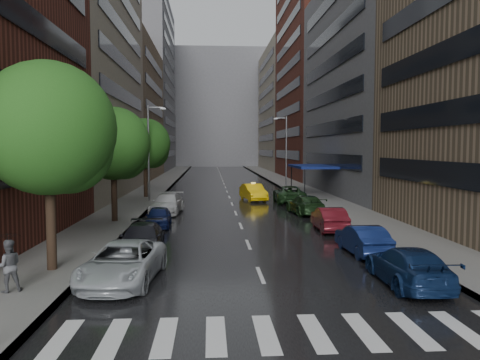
% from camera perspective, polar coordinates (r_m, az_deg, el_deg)
% --- Properties ---
extents(ground, '(220.00, 220.00, 0.00)m').
position_cam_1_polar(ground, '(15.67, 4.16, -15.40)').
color(ground, gray).
rests_on(ground, ground).
extents(road, '(14.00, 140.00, 0.01)m').
position_cam_1_polar(road, '(64.88, -1.91, -0.60)').
color(road, black).
rests_on(road, ground).
extents(sidewalk_left, '(4.00, 140.00, 0.15)m').
position_cam_1_polar(sidewalk_left, '(65.21, -9.84, -0.57)').
color(sidewalk_left, gray).
rests_on(sidewalk_left, ground).
extents(sidewalk_right, '(4.00, 140.00, 0.15)m').
position_cam_1_polar(sidewalk_right, '(65.78, 5.95, -0.49)').
color(sidewalk_right, gray).
rests_on(sidewalk_right, ground).
extents(crosswalk, '(13.15, 2.80, 0.01)m').
position_cam_1_polar(crosswalk, '(13.85, 6.21, -18.04)').
color(crosswalk, silver).
rests_on(crosswalk, ground).
extents(buildings_left, '(8.00, 108.00, 38.00)m').
position_cam_1_polar(buildings_left, '(75.34, -13.91, 12.11)').
color(buildings_left, maroon).
rests_on(buildings_left, ground).
extents(buildings_right, '(8.05, 109.10, 36.00)m').
position_cam_1_polar(buildings_right, '(74.00, 9.82, 11.57)').
color(buildings_right, '#937A5B').
rests_on(buildings_right, ground).
extents(building_far, '(40.00, 14.00, 32.00)m').
position_cam_1_polar(building_far, '(133.09, -2.87, 8.65)').
color(building_far, slate).
rests_on(building_far, ground).
extents(tree_near, '(5.46, 5.46, 8.71)m').
position_cam_1_polar(tree_near, '(20.65, -22.33, 5.80)').
color(tree_near, '#382619').
rests_on(tree_near, ground).
extents(tree_mid, '(5.00, 5.00, 7.97)m').
position_cam_1_polar(tree_mid, '(33.11, -15.19, 4.29)').
color(tree_mid, '#382619').
rests_on(tree_mid, ground).
extents(tree_far, '(5.13, 5.13, 8.17)m').
position_cam_1_polar(tree_far, '(48.68, -11.50, 4.37)').
color(tree_far, '#382619').
rests_on(tree_far, ground).
extents(taxi, '(2.53, 5.15, 1.62)m').
position_cam_1_polar(taxi, '(45.82, 1.63, -1.50)').
color(taxi, yellow).
rests_on(taxi, ground).
extents(parked_cars_left, '(3.06, 24.58, 1.55)m').
position_cam_1_polar(parked_cars_left, '(26.87, -10.89, -5.63)').
color(parked_cars_left, '#B9BEC3').
rests_on(parked_cars_left, ground).
extents(parked_cars_right, '(2.93, 31.95, 1.61)m').
position_cam_1_polar(parked_cars_right, '(32.89, 9.42, -3.82)').
color(parked_cars_right, '#10254E').
rests_on(parked_cars_right, ground).
extents(ped_black_umbrella, '(1.12, 1.03, 2.09)m').
position_cam_1_polar(ped_black_umbrella, '(18.41, -26.45, -8.43)').
color(ped_black_umbrella, '#535458').
rests_on(ped_black_umbrella, sidewalk_left).
extents(street_lamp_left, '(1.74, 0.22, 9.00)m').
position_cam_1_polar(street_lamp_left, '(45.00, -10.99, 3.53)').
color(street_lamp_left, gray).
rests_on(street_lamp_left, sidewalk_left).
extents(street_lamp_right, '(1.74, 0.22, 9.00)m').
position_cam_1_polar(street_lamp_right, '(60.43, 5.58, 3.68)').
color(street_lamp_right, gray).
rests_on(street_lamp_right, sidewalk_right).
extents(awning, '(4.00, 8.00, 3.12)m').
position_cam_1_polar(awning, '(50.89, 8.79, 1.62)').
color(awning, navy).
rests_on(awning, sidewalk_right).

